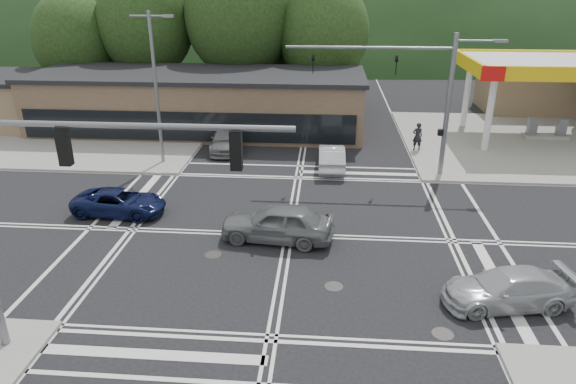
# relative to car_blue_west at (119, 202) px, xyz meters

# --- Properties ---
(ground) EXTENTS (120.00, 120.00, 0.00)m
(ground) POSITION_rel_car_blue_west_xyz_m (8.36, -1.63, -0.62)
(ground) COLOR black
(ground) RESTS_ON ground
(sidewalk_ne) EXTENTS (16.00, 16.00, 0.15)m
(sidewalk_ne) POSITION_rel_car_blue_west_xyz_m (23.36, 13.37, -0.54)
(sidewalk_ne) COLOR gray
(sidewalk_ne) RESTS_ON ground
(sidewalk_nw) EXTENTS (16.00, 16.00, 0.15)m
(sidewalk_nw) POSITION_rel_car_blue_west_xyz_m (-6.64, 13.37, -0.54)
(sidewalk_nw) COLOR gray
(sidewalk_nw) RESTS_ON ground
(gas_station_canopy) EXTENTS (12.32, 8.34, 5.75)m
(gas_station_canopy) POSITION_rel_car_blue_west_xyz_m (25.35, 14.36, 4.43)
(gas_station_canopy) COLOR silver
(gas_station_canopy) RESTS_ON ground
(convenience_store) EXTENTS (10.00, 6.00, 3.80)m
(convenience_store) POSITION_rel_car_blue_west_xyz_m (28.36, 23.37, 1.28)
(convenience_store) COLOR #846B4F
(convenience_store) RESTS_ON ground
(commercial_row) EXTENTS (24.00, 8.00, 4.00)m
(commercial_row) POSITION_rel_car_blue_west_xyz_m (0.36, 15.37, 1.38)
(commercial_row) COLOR brown
(commercial_row) RESTS_ON ground
(hill_north) EXTENTS (252.00, 126.00, 140.00)m
(hill_north) POSITION_rel_car_blue_west_xyz_m (8.36, 88.37, -0.62)
(hill_north) COLOR #193216
(hill_north) RESTS_ON ground
(tree_n_a) EXTENTS (8.00, 8.00, 11.75)m
(tree_n_a) POSITION_rel_car_blue_west_xyz_m (-5.64, 22.37, 6.52)
(tree_n_a) COLOR #382619
(tree_n_a) RESTS_ON ground
(tree_n_b) EXTENTS (9.00, 9.00, 12.98)m
(tree_n_b) POSITION_rel_car_blue_west_xyz_m (2.36, 22.37, 7.18)
(tree_n_b) COLOR #382619
(tree_n_b) RESTS_ON ground
(tree_n_c) EXTENTS (7.60, 7.60, 10.87)m
(tree_n_c) POSITION_rel_car_blue_west_xyz_m (9.36, 22.37, 5.88)
(tree_n_c) COLOR #382619
(tree_n_c) RESTS_ON ground
(tree_n_d) EXTENTS (6.80, 6.80, 9.76)m
(tree_n_d) POSITION_rel_car_blue_west_xyz_m (-11.64, 21.37, 5.22)
(tree_n_d) COLOR #382619
(tree_n_d) RESTS_ON ground
(tree_n_e) EXTENTS (8.40, 8.40, 11.98)m
(tree_n_e) POSITION_rel_car_blue_west_xyz_m (6.36, 26.37, 6.53)
(tree_n_e) COLOR #382619
(tree_n_e) RESTS_ON ground
(streetlight_nw) EXTENTS (2.50, 0.25, 9.00)m
(streetlight_nw) POSITION_rel_car_blue_west_xyz_m (-0.08, 7.37, 4.43)
(streetlight_nw) COLOR slate
(streetlight_nw) RESTS_ON ground
(signal_mast_ne) EXTENTS (11.65, 0.30, 8.00)m
(signal_mast_ne) POSITION_rel_car_blue_west_xyz_m (15.30, 6.57, 4.46)
(signal_mast_ne) COLOR slate
(signal_mast_ne) RESTS_ON ground
(signal_mast_sw) EXTENTS (9.14, 0.28, 8.00)m
(signal_mast_sw) POSITION_rel_car_blue_west_xyz_m (1.97, -9.83, 4.50)
(signal_mast_sw) COLOR slate
(signal_mast_sw) RESTS_ON ground
(car_blue_west) EXTENTS (4.53, 2.28, 1.23)m
(car_blue_west) POSITION_rel_car_blue_west_xyz_m (0.00, 0.00, 0.00)
(car_blue_west) COLOR #0D143C
(car_blue_west) RESTS_ON ground
(car_grey_center) EXTENTS (5.07, 2.46, 1.67)m
(car_grey_center) POSITION_rel_car_blue_west_xyz_m (7.90, -2.07, 0.22)
(car_grey_center) COLOR slate
(car_grey_center) RESTS_ON ground
(car_silver_east) EXTENTS (4.74, 2.54, 1.31)m
(car_silver_east) POSITION_rel_car_blue_west_xyz_m (16.36, -6.30, 0.04)
(car_silver_east) COLOR #A9ACB0
(car_silver_east) RESTS_ON ground
(car_queue_a) EXTENTS (1.63, 4.41, 1.44)m
(car_queue_a) POSITION_rel_car_blue_west_xyz_m (10.25, 7.37, 0.11)
(car_queue_a) COLOR silver
(car_queue_a) RESTS_ON ground
(car_queue_b) EXTENTS (2.03, 4.13, 1.36)m
(car_queue_b) POSITION_rel_car_blue_west_xyz_m (10.60, 15.09, 0.06)
(car_queue_b) COLOR silver
(car_queue_b) RESTS_ON ground
(car_northbound) EXTENTS (2.64, 5.24, 1.46)m
(car_northbound) POSITION_rel_car_blue_west_xyz_m (3.28, 10.53, 0.11)
(car_northbound) COLOR slate
(car_northbound) RESTS_ON ground
(pedestrian) EXTENTS (0.72, 0.53, 1.82)m
(pedestrian) POSITION_rel_car_blue_west_xyz_m (15.86, 10.97, 0.44)
(pedestrian) COLOR black
(pedestrian) RESTS_ON sidewalk_ne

